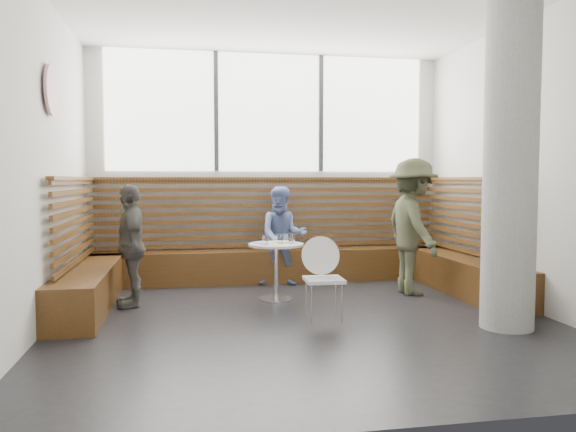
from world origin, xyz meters
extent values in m
cube|color=silver|center=(0.00, 0.00, 1.60)|extent=(5.00, 5.00, 3.20)
cube|color=black|center=(0.00, 0.00, 0.00)|extent=(5.00, 5.00, 0.01)
cube|color=white|center=(0.00, 2.48, 2.38)|extent=(4.50, 0.02, 1.65)
cube|color=#3F3F42|center=(-0.75, 2.46, 2.38)|extent=(0.06, 0.04, 1.65)
cube|color=#3F3F42|center=(0.75, 2.46, 2.38)|extent=(0.06, 0.04, 1.65)
cube|color=#442911|center=(0.00, 2.25, 0.23)|extent=(5.00, 0.50, 0.45)
cube|color=#442911|center=(-2.25, 1.25, 0.23)|extent=(0.50, 2.50, 0.45)
cube|color=#442911|center=(2.25, 1.25, 0.23)|extent=(0.50, 2.50, 0.45)
cube|color=#492C12|center=(0.00, 2.42, 0.95)|extent=(4.88, 0.08, 0.98)
cube|color=#492C12|center=(-2.42, 1.25, 0.95)|extent=(0.08, 2.38, 0.98)
cube|color=#492C12|center=(2.42, 1.25, 0.95)|extent=(0.08, 2.38, 0.98)
cylinder|color=gray|center=(1.85, -0.60, 1.60)|extent=(0.50, 0.50, 3.20)
cylinder|color=white|center=(-2.46, 0.40, 2.30)|extent=(0.03, 0.50, 0.50)
cylinder|color=silver|center=(-0.14, 1.04, 0.01)|extent=(0.41, 0.41, 0.02)
cylinder|color=silver|center=(-0.14, 1.04, 0.34)|extent=(0.06, 0.06, 0.64)
cylinder|color=#B7B7BA|center=(-0.14, 1.04, 0.66)|extent=(0.65, 0.65, 0.03)
cube|color=white|center=(0.19, 0.02, 0.41)|extent=(0.38, 0.36, 0.04)
cylinder|color=white|center=(0.19, 0.18, 0.64)|extent=(0.40, 0.09, 0.40)
cylinder|color=silver|center=(0.04, -0.12, 0.20)|extent=(0.02, 0.02, 0.39)
cylinder|color=silver|center=(0.35, -0.12, 0.20)|extent=(0.02, 0.02, 0.39)
cylinder|color=silver|center=(0.04, 0.16, 0.20)|extent=(0.02, 0.02, 0.39)
cylinder|color=silver|center=(0.35, 0.16, 0.20)|extent=(0.02, 0.02, 0.39)
imported|color=#42472F|center=(1.59, 1.08, 0.84)|extent=(0.65, 1.11, 1.69)
imported|color=#6B7EBA|center=(0.10, 1.95, 0.67)|extent=(0.71, 0.59, 1.33)
imported|color=#52504B|center=(-1.79, 1.02, 0.69)|extent=(0.47, 0.85, 1.38)
cylinder|color=white|center=(-0.29, 1.13, 0.68)|extent=(0.19, 0.19, 0.01)
cylinder|color=white|center=(-0.05, 1.17, 0.68)|extent=(0.21, 0.21, 0.01)
cylinder|color=white|center=(-0.28, 0.97, 0.73)|extent=(0.07, 0.07, 0.12)
cylinder|color=white|center=(-0.09, 1.02, 0.72)|extent=(0.07, 0.07, 0.10)
cylinder|color=white|center=(0.05, 1.05, 0.73)|extent=(0.08, 0.08, 0.12)
cube|color=#A5C64C|center=(-0.11, 0.87, 0.67)|extent=(0.21, 0.15, 0.00)
camera|label=1|loc=(-1.18, -5.46, 1.43)|focal=35.00mm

